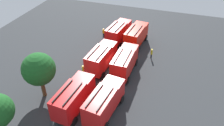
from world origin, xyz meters
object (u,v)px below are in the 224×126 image
at_px(fire_truck_3, 74,96).
at_px(firefighter_1, 112,48).
at_px(fire_truck_4, 101,57).
at_px(fire_truck_2, 136,35).
at_px(traffic_cone_0, 100,50).
at_px(firefighter_2, 104,32).
at_px(fire_truck_5, 119,32).
at_px(tree_2, 39,69).
at_px(firefighter_0, 83,70).
at_px(fire_truck_1, 125,61).
at_px(firefighter_3, 152,53).
at_px(traffic_cone_1, 100,44).
at_px(fire_truck_0, 104,101).

xyz_separation_m(fire_truck_3, firefighter_1, (14.17, -0.40, -1.16)).
height_order(fire_truck_4, firefighter_1, fire_truck_4).
height_order(fire_truck_2, traffic_cone_0, fire_truck_2).
bearing_deg(firefighter_2, fire_truck_5, 79.87).
bearing_deg(tree_2, firefighter_0, -29.60).
bearing_deg(fire_truck_3, fire_truck_5, 3.80).
bearing_deg(tree_2, firefighter_1, -22.72).
distance_m(firefighter_1, tree_2, 14.82).
xyz_separation_m(firefighter_2, tree_2, (-18.42, 2.01, 3.50)).
height_order(fire_truck_3, firefighter_2, fire_truck_3).
bearing_deg(fire_truck_5, fire_truck_1, -150.26).
xyz_separation_m(firefighter_3, traffic_cone_1, (1.06, 9.82, -0.66)).
bearing_deg(fire_truck_3, fire_truck_4, 3.31).
height_order(firefighter_1, firefighter_3, firefighter_3).
distance_m(fire_truck_2, firefighter_3, 5.06).
bearing_deg(tree_2, fire_truck_4, -32.52).
distance_m(fire_truck_0, fire_truck_4, 9.59).
bearing_deg(fire_truck_3, tree_2, 84.62).
bearing_deg(fire_truck_3, firefighter_2, 13.77).
height_order(fire_truck_0, firefighter_3, fire_truck_0).
xyz_separation_m(firefighter_3, traffic_cone_0, (-0.90, 9.14, -0.64)).
relative_size(fire_truck_0, fire_truck_3, 1.01).
bearing_deg(firefighter_0, fire_truck_3, 56.08).
height_order(fire_truck_1, fire_truck_2, same).
height_order(firefighter_1, firefighter_2, firefighter_2).
xyz_separation_m(fire_truck_0, fire_truck_3, (-0.45, 3.90, 0.00)).
xyz_separation_m(fire_truck_0, firefighter_1, (13.72, 3.51, -1.16)).
relative_size(fire_truck_4, firefighter_2, 4.07).
relative_size(fire_truck_4, firefighter_3, 4.18).
bearing_deg(fire_truck_4, fire_truck_3, -176.10).
height_order(fire_truck_0, fire_truck_5, same).
height_order(fire_truck_0, fire_truck_4, same).
bearing_deg(fire_truck_1, firefighter_0, 115.91).
bearing_deg(fire_truck_2, firefighter_0, 160.07).
distance_m(firefighter_2, tree_2, 18.86).
distance_m(fire_truck_4, firefighter_2, 10.62).
relative_size(fire_truck_4, traffic_cone_0, 10.47).
xyz_separation_m(fire_truck_5, firefighter_2, (0.89, 3.38, -1.12)).
bearing_deg(fire_truck_1, fire_truck_5, 23.94).
xyz_separation_m(fire_truck_2, firefighter_0, (-11.51, 5.56, -1.14)).
xyz_separation_m(fire_truck_1, traffic_cone_1, (6.51, 6.53, -1.82)).
relative_size(fire_truck_1, traffic_cone_1, 10.85).
bearing_deg(fire_truck_0, fire_truck_1, 6.20).
relative_size(tree_2, traffic_cone_0, 9.54).
height_order(fire_truck_2, fire_truck_3, same).
distance_m(firefighter_1, firefighter_2, 6.25).
xyz_separation_m(fire_truck_0, fire_truck_4, (8.85, 3.71, 0.00)).
bearing_deg(fire_truck_5, firefighter_2, 82.43).
bearing_deg(fire_truck_0, traffic_cone_0, 29.88).
bearing_deg(fire_truck_3, traffic_cone_1, 13.62).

